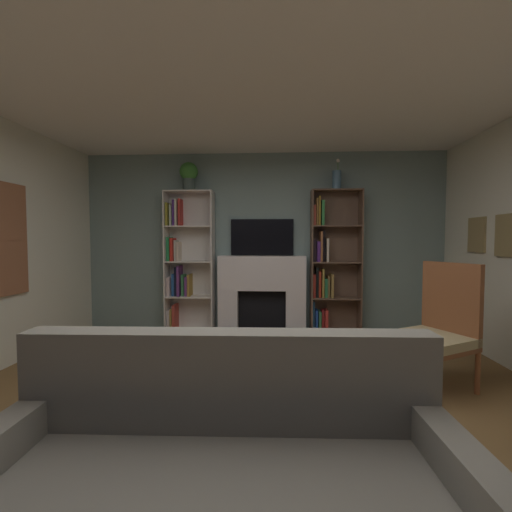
# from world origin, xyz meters

# --- Properties ---
(ground_plane) EXTENTS (6.44, 6.44, 0.00)m
(ground_plane) POSITION_xyz_m (0.00, 0.00, 0.00)
(ground_plane) COLOR brown
(wall_back_accent) EXTENTS (5.40, 0.06, 2.63)m
(wall_back_accent) POSITION_xyz_m (0.00, 2.71, 1.31)
(wall_back_accent) COLOR gray
(wall_back_accent) RESTS_ON ground_plane
(ceiling) EXTENTS (5.40, 5.49, 0.06)m
(ceiling) POSITION_xyz_m (0.00, 0.00, 2.66)
(ceiling) COLOR white
(ceiling) RESTS_ON wall_back_accent
(fireplace) EXTENTS (1.37, 0.53, 1.12)m
(fireplace) POSITION_xyz_m (0.00, 2.57, 0.59)
(fireplace) COLOR white
(fireplace) RESTS_ON ground_plane
(tv) EXTENTS (0.92, 0.06, 0.53)m
(tv) POSITION_xyz_m (0.00, 2.65, 1.39)
(tv) COLOR black
(tv) RESTS_ON fireplace
(bookshelf_left) EXTENTS (0.71, 0.28, 2.06)m
(bookshelf_left) POSITION_xyz_m (-1.15, 2.58, 1.00)
(bookshelf_left) COLOR silver
(bookshelf_left) RESTS_ON ground_plane
(bookshelf_right) EXTENTS (0.71, 0.29, 2.06)m
(bookshelf_right) POSITION_xyz_m (0.97, 2.58, 0.97)
(bookshelf_right) COLOR brown
(bookshelf_right) RESTS_ON ground_plane
(potted_plant) EXTENTS (0.26, 0.26, 0.41)m
(potted_plant) POSITION_xyz_m (-1.06, 2.53, 2.30)
(potted_plant) COLOR #42534E
(potted_plant) RESTS_ON bookshelf_left
(vase_with_flowers) EXTENTS (0.12, 0.12, 0.44)m
(vase_with_flowers) POSITION_xyz_m (1.06, 2.53, 2.20)
(vase_with_flowers) COLOR slate
(vase_with_flowers) RESTS_ON bookshelf_right
(couch) EXTENTS (2.04, 0.87, 0.90)m
(couch) POSITION_xyz_m (-0.02, -1.04, 0.29)
(couch) COLOR gray
(couch) RESTS_ON ground_plane
(armchair) EXTENTS (0.78, 0.77, 1.14)m
(armchair) POSITION_xyz_m (1.69, 0.77, 0.55)
(armchair) COLOR brown
(armchair) RESTS_ON ground_plane
(coffee_table) EXTENTS (0.86, 0.45, 0.41)m
(coffee_table) POSITION_xyz_m (-0.02, -0.28, 0.35)
(coffee_table) COLOR brown
(coffee_table) RESTS_ON ground_plane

